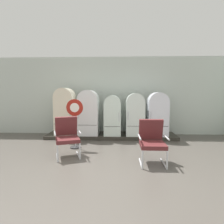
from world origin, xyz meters
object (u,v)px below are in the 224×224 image
at_px(refrigerator_1, 89,111).
at_px(refrigerator_3, 135,113).
at_px(sign_stand, 75,124).
at_px(refrigerator_4, 157,113).
at_px(armchair_right, 152,140).
at_px(refrigerator_0, 65,110).
at_px(armchair_left, 67,135).
at_px(refrigerator_2, 113,114).

relative_size(refrigerator_1, refrigerator_3, 1.08).
distance_m(refrigerator_3, sign_stand, 2.21).
distance_m(refrigerator_3, refrigerator_4, 0.77).
xyz_separation_m(refrigerator_4, armchair_right, (-0.57, -2.28, -0.37)).
height_order(armchair_right, sign_stand, sign_stand).
relative_size(refrigerator_0, armchair_left, 1.66).
bearing_deg(sign_stand, refrigerator_0, 117.76).
xyz_separation_m(refrigerator_3, refrigerator_4, (0.77, -0.02, 0.01)).
bearing_deg(refrigerator_3, refrigerator_1, -178.38).
distance_m(refrigerator_0, armchair_left, 2.06).
xyz_separation_m(refrigerator_0, armchair_left, (0.60, -1.91, -0.46)).
bearing_deg(refrigerator_1, armchair_left, -97.21).
distance_m(refrigerator_1, sign_stand, 1.23).
relative_size(refrigerator_0, armchair_right, 1.66).
distance_m(refrigerator_0, refrigerator_2, 1.69).
bearing_deg(refrigerator_3, refrigerator_4, -1.72).
relative_size(refrigerator_3, refrigerator_4, 0.98).
xyz_separation_m(refrigerator_2, refrigerator_4, (1.56, -0.02, 0.05)).
xyz_separation_m(armchair_left, armchair_right, (2.07, -0.38, 0.00)).
xyz_separation_m(refrigerator_0, refrigerator_3, (2.47, 0.01, -0.10)).
bearing_deg(armchair_left, refrigerator_3, 45.88).
distance_m(refrigerator_0, sign_stand, 1.41).
relative_size(refrigerator_0, sign_stand, 1.16).
height_order(refrigerator_3, refrigerator_4, refrigerator_4).
height_order(refrigerator_0, armchair_left, refrigerator_0).
distance_m(refrigerator_1, armchair_left, 1.94).
xyz_separation_m(refrigerator_4, armchair_left, (-2.64, -1.90, -0.37)).
distance_m(refrigerator_0, armchair_right, 3.55).
distance_m(refrigerator_1, refrigerator_3, 1.63).
distance_m(refrigerator_2, armchair_right, 2.52).
height_order(armchair_left, armchair_right, same).
relative_size(refrigerator_2, refrigerator_3, 0.95).
bearing_deg(armchair_left, armchair_right, -10.31).
height_order(refrigerator_3, armchair_left, refrigerator_3).
relative_size(refrigerator_1, refrigerator_4, 1.05).
xyz_separation_m(refrigerator_1, armchair_left, (-0.24, -1.88, -0.41)).
bearing_deg(refrigerator_2, refrigerator_0, -179.79).
height_order(refrigerator_4, sign_stand, refrigerator_4).
height_order(refrigerator_2, armchair_right, refrigerator_2).
bearing_deg(armchair_right, armchair_left, 169.69).
bearing_deg(sign_stand, refrigerator_1, 80.71).
bearing_deg(refrigerator_3, armchair_right, -84.93).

